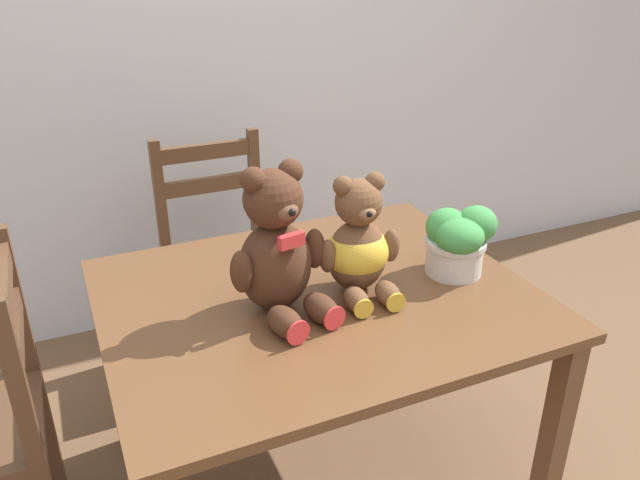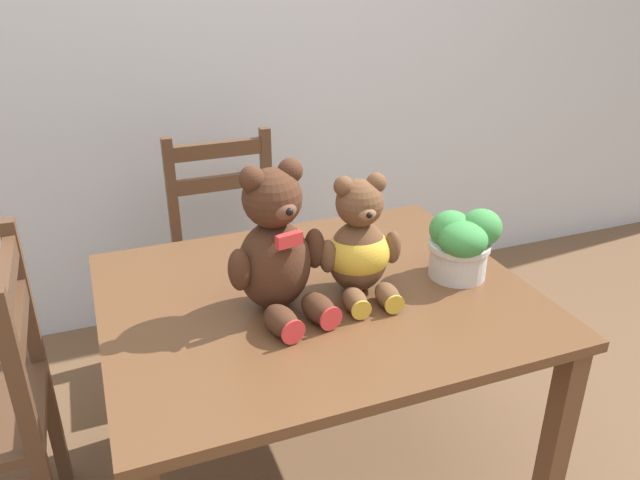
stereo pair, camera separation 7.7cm
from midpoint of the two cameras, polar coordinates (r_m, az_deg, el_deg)
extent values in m
cube|color=silver|center=(2.71, -12.52, 18.78)|extent=(8.00, 0.04, 2.60)
cube|color=brown|center=(1.75, -1.53, -5.34)|extent=(1.17, 0.95, 0.03)
cube|color=brown|center=(1.92, 19.49, -16.82)|extent=(0.06, 0.06, 0.68)
cube|color=brown|center=(2.20, -19.07, -10.71)|extent=(0.06, 0.06, 0.68)
cube|color=brown|center=(2.46, 6.21, -5.18)|extent=(0.06, 0.06, 0.68)
cube|color=brown|center=(2.49, -9.57, -2.03)|extent=(0.43, 0.39, 0.03)
cube|color=brown|center=(2.51, -3.81, -7.68)|extent=(0.04, 0.04, 0.44)
cube|color=brown|center=(2.43, -12.52, -9.56)|extent=(0.04, 0.04, 0.44)
cube|color=brown|center=(2.68, -6.59, 0.45)|extent=(0.04, 0.04, 0.93)
cube|color=brown|center=(2.60, -14.70, -1.04)|extent=(0.04, 0.04, 0.93)
cube|color=brown|center=(2.49, -11.31, 7.94)|extent=(0.35, 0.03, 0.06)
cube|color=brown|center=(2.53, -11.05, 4.99)|extent=(0.35, 0.03, 0.06)
cube|color=brown|center=(1.74, -25.60, -18.07)|extent=(0.04, 0.04, 0.92)
cube|color=brown|center=(2.05, -25.74, -10.77)|extent=(0.04, 0.04, 0.92)
cube|color=brown|center=(1.69, -28.17, -3.56)|extent=(0.03, 0.36, 0.06)
cube|color=brown|center=(1.75, -27.27, -7.43)|extent=(0.03, 0.36, 0.06)
ellipsoid|color=#472819|center=(1.63, -5.46, -2.38)|extent=(0.23, 0.20, 0.24)
sphere|color=#472819|center=(1.55, -5.74, 3.75)|extent=(0.15, 0.15, 0.15)
sphere|color=#472819|center=(1.55, -4.14, 6.27)|extent=(0.06, 0.06, 0.06)
sphere|color=#472819|center=(1.50, -7.59, 5.45)|extent=(0.06, 0.06, 0.06)
ellipsoid|color=brown|center=(1.51, -4.61, 2.70)|extent=(0.07, 0.07, 0.05)
sphere|color=black|center=(1.49, -4.06, 2.51)|extent=(0.02, 0.02, 0.02)
ellipsoid|color=#472819|center=(1.65, -1.83, -0.81)|extent=(0.07, 0.07, 0.11)
ellipsoid|color=#472819|center=(1.55, -8.60, -2.91)|extent=(0.07, 0.07, 0.11)
ellipsoid|color=#472819|center=(1.60, -1.30, -6.29)|extent=(0.10, 0.13, 0.07)
cylinder|color=red|center=(1.56, -0.06, -7.20)|extent=(0.06, 0.02, 0.06)
ellipsoid|color=#472819|center=(1.55, -4.64, -7.51)|extent=(0.10, 0.13, 0.07)
cylinder|color=red|center=(1.51, -3.46, -8.50)|extent=(0.06, 0.02, 0.06)
cube|color=red|center=(1.52, -4.07, -0.06)|extent=(0.07, 0.03, 0.03)
ellipsoid|color=brown|center=(1.72, 2.14, -1.43)|extent=(0.18, 0.15, 0.21)
sphere|color=brown|center=(1.65, 2.22, 3.47)|extent=(0.13, 0.13, 0.13)
sphere|color=brown|center=(1.65, 3.71, 5.32)|extent=(0.05, 0.05, 0.05)
sphere|color=brown|center=(1.62, 0.77, 4.96)|extent=(0.05, 0.05, 0.05)
ellipsoid|color=#8C5F3F|center=(1.61, 2.86, 2.54)|extent=(0.06, 0.05, 0.04)
sphere|color=black|center=(1.59, 3.18, 2.35)|extent=(0.02, 0.02, 0.02)
ellipsoid|color=brown|center=(1.73, 5.24, -0.53)|extent=(0.05, 0.05, 0.10)
ellipsoid|color=brown|center=(1.66, -0.61, -1.50)|extent=(0.05, 0.05, 0.10)
ellipsoid|color=brown|center=(1.68, 4.92, -4.93)|extent=(0.07, 0.11, 0.06)
cylinder|color=gold|center=(1.64, 5.64, -5.74)|extent=(0.05, 0.01, 0.05)
ellipsoid|color=brown|center=(1.65, 2.00, -5.50)|extent=(0.07, 0.11, 0.06)
cylinder|color=gold|center=(1.61, 2.66, -6.34)|extent=(0.05, 0.01, 0.05)
ellipsoid|color=gold|center=(1.71, 2.14, -1.12)|extent=(0.19, 0.17, 0.15)
cylinder|color=beige|center=(1.86, 11.03, -1.45)|extent=(0.16, 0.16, 0.11)
cylinder|color=beige|center=(1.84, 11.14, -0.19)|extent=(0.18, 0.18, 0.02)
ellipsoid|color=#3D8E42|center=(1.84, 12.96, 1.39)|extent=(0.12, 0.12, 0.11)
ellipsoid|color=#3D8E42|center=(1.83, 10.35, 1.20)|extent=(0.13, 0.12, 0.11)
ellipsoid|color=#3D8E42|center=(1.79, 11.47, 0.31)|extent=(0.14, 0.13, 0.10)
camera|label=1|loc=(0.04, -91.33, -0.63)|focal=35.00mm
camera|label=2|loc=(0.04, 88.67, 0.63)|focal=35.00mm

